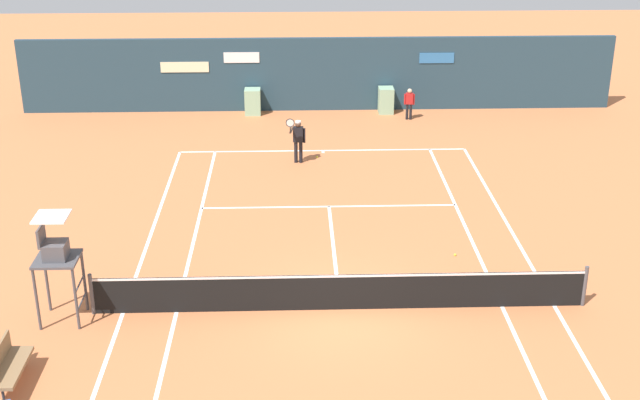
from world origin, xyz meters
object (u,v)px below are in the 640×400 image
object	(u,v)px
umpire_chair	(56,254)
player_bench	(7,364)
player_on_baseline	(298,138)
tennis_ball_by_sideline	(317,157)
tennis_ball_near_service_line	(455,255)
ball_kid_centre_post	(409,102)

from	to	relation	value
umpire_chair	player_bench	xyz separation A→B (m)	(-0.49, -2.66, -1.24)
player_bench	player_on_baseline	bearing A→B (deg)	155.03
player_bench	tennis_ball_by_sideline	world-z (taller)	player_bench
tennis_ball_near_service_line	tennis_ball_by_sideline	bearing A→B (deg)	113.89
tennis_ball_near_service_line	player_on_baseline	bearing A→B (deg)	119.32
tennis_ball_near_service_line	ball_kid_centre_post	bearing A→B (deg)	88.42
ball_kid_centre_post	umpire_chair	bearing A→B (deg)	63.51
umpire_chair	tennis_ball_by_sideline	xyz separation A→B (m)	(6.41, 11.16, -1.72)
player_bench	ball_kid_centre_post	bearing A→B (deg)	149.47
umpire_chair	ball_kid_centre_post	world-z (taller)	umpire_chair
ball_kid_centre_post	tennis_ball_near_service_line	bearing A→B (deg)	95.29
umpire_chair	ball_kid_centre_post	distance (m)	18.84
umpire_chair	ball_kid_centre_post	size ratio (longest dim) A/B	2.07
player_bench	tennis_ball_near_service_line	distance (m)	11.96
player_bench	player_on_baseline	size ratio (longest dim) A/B	0.87
ball_kid_centre_post	tennis_ball_by_sideline	size ratio (longest dim) A/B	19.24
tennis_ball_near_service_line	tennis_ball_by_sideline	size ratio (longest dim) A/B	1.00
player_on_baseline	ball_kid_centre_post	world-z (taller)	player_on_baseline
umpire_chair	player_on_baseline	world-z (taller)	umpire_chair
umpire_chair	tennis_ball_near_service_line	xyz separation A→B (m)	(10.00, 3.07, -1.72)
player_on_baseline	umpire_chair	bearing A→B (deg)	68.43
tennis_ball_near_service_line	player_bench	bearing A→B (deg)	-151.34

